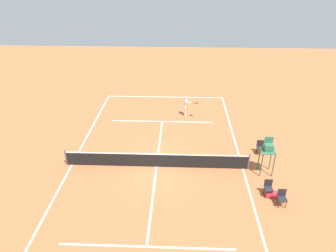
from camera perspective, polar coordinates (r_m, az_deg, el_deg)
name	(u,v)px	position (r m, az deg, el deg)	size (l,w,h in m)	color
ground_plane	(157,167)	(19.58, -2.12, -7.48)	(60.00, 60.00, 0.00)	#B76038
court_lines	(157,167)	(19.58, -2.12, -7.47)	(10.83, 22.44, 0.01)	white
tennis_net	(156,160)	(19.30, -2.15, -6.29)	(11.43, 0.10, 1.07)	#4C4C51
player_serving	(186,105)	(25.36, 3.38, 3.96)	(1.20, 0.88, 1.70)	beige
tennis_ball	(165,130)	(23.49, -0.54, -0.77)	(0.07, 0.07, 0.07)	#CCE033
umpire_chair	(268,150)	(19.10, 17.92, -4.26)	(0.80, 0.80, 2.41)	#2D6B4C
courtside_chair_near	(282,197)	(17.59, 20.22, -12.16)	(0.44, 0.46, 0.95)	#262626
courtside_chair_mid	(260,147)	(21.42, 16.59, -3.64)	(0.44, 0.46, 0.95)	#262626
courtside_chair_far	(268,187)	(18.01, 17.97, -10.65)	(0.44, 0.46, 0.95)	#262626
equipment_bag	(272,194)	(18.21, 18.63, -11.83)	(0.76, 0.32, 0.30)	red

